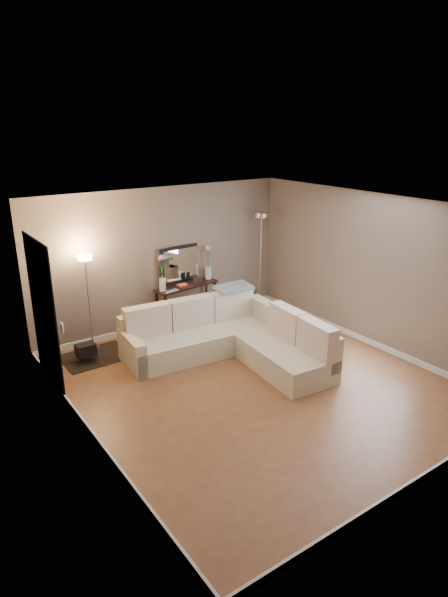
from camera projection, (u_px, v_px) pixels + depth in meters
floor at (255, 383)px, 7.43m from camera, size 5.00×5.50×0.01m
ceiling at (259, 208)px, 6.55m from camera, size 5.00×5.50×0.01m
wall_back at (163, 259)px, 9.12m from camera, size 5.00×0.02×2.60m
wall_front at (432, 380)px, 4.85m from camera, size 5.00×0.02×2.60m
wall_left at (82, 344)px, 5.64m from camera, size 0.02×5.50×2.60m
wall_right at (374, 272)px, 8.34m from camera, size 0.02×5.50×2.60m
baseboard_back at (166, 322)px, 9.52m from camera, size 5.00×0.03×0.10m
baseboard_front at (414, 483)px, 5.29m from camera, size 5.00×0.03×0.10m
baseboard_left at (94, 437)px, 6.07m from camera, size 0.03×5.50×0.10m
baseboard_right at (366, 340)px, 8.74m from camera, size 0.03×5.50×0.10m
doorway at (44, 315)px, 7.03m from camera, size 0.02×1.20×2.20m
switch_plate at (62, 327)px, 6.34m from camera, size 0.02×0.08×0.12m
sectional_sofa at (229, 338)px, 8.15m from camera, size 2.64×2.68×0.91m
throw_blanket at (233, 287)px, 8.68m from camera, size 0.66×0.40×0.09m
console_table at (183, 303)px, 9.40m from camera, size 1.31×0.50×0.78m
leaning_mirror at (181, 264)px, 9.32m from camera, size 0.90×0.15×0.71m
table_decor at (187, 283)px, 9.29m from camera, size 0.55×0.14×0.13m
flower_vase_left at (162, 276)px, 8.89m from camera, size 0.15×0.13×0.67m
flower_vase_right at (208, 265)px, 9.57m from camera, size 0.15×0.13×0.67m
floor_lamp_lit at (87, 284)px, 8.14m from camera, size 0.24×0.24×1.65m
floor_lamp_unlit at (261, 242)px, 9.93m from camera, size 0.29×0.29×1.99m
charcoal_rug at (95, 356)px, 8.24m from camera, size 1.09×0.82×0.01m
black_bag at (86, 350)px, 8.01m from camera, size 0.31×0.22×0.20m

